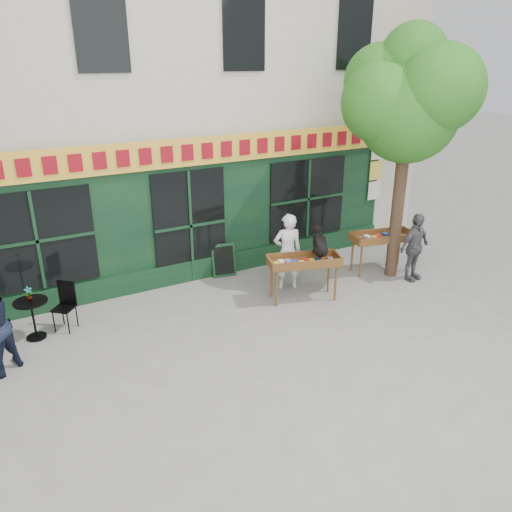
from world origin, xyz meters
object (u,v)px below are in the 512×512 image
object	(u,v)px
woman	(287,252)
man_right	(414,247)
book_cart_right	(382,239)
bistro_table	(32,312)
dog	(320,241)
book_cart_center	(304,263)

from	to	relation	value
woman	man_right	xyz separation A→B (m)	(2.81, -1.05, -0.07)
book_cart_right	bistro_table	distance (m)	7.81
woman	bistro_table	world-z (taller)	woman
dog	woman	size ratio (longest dim) A/B	0.34
woman	man_right	world-z (taller)	woman
man_right	bistro_table	size ratio (longest dim) A/B	2.12
bistro_table	woman	bearing A→B (deg)	-4.62
dog	man_right	world-z (taller)	man_right
dog	bistro_table	world-z (taller)	dog
book_cart_center	book_cart_right	size ratio (longest dim) A/B	1.01
dog	woman	xyz separation A→B (m)	(-0.35, 0.70, -0.42)
book_cart_right	man_right	distance (m)	0.81
bistro_table	dog	bearing A→B (deg)	-11.33
woman	bistro_table	xyz separation A→B (m)	(-5.27, 0.43, -0.33)
book_cart_right	bistro_table	size ratio (longest dim) A/B	2.10
book_cart_center	woman	world-z (taller)	woman
book_cart_right	book_cart_center	bearing A→B (deg)	-159.63
woman	book_cart_right	distance (m)	2.53
dog	book_cart_right	size ratio (longest dim) A/B	0.38
book_cart_right	dog	bearing A→B (deg)	-157.06
bistro_table	book_cart_center	bearing A→B (deg)	-11.54
dog	woman	world-z (taller)	woman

